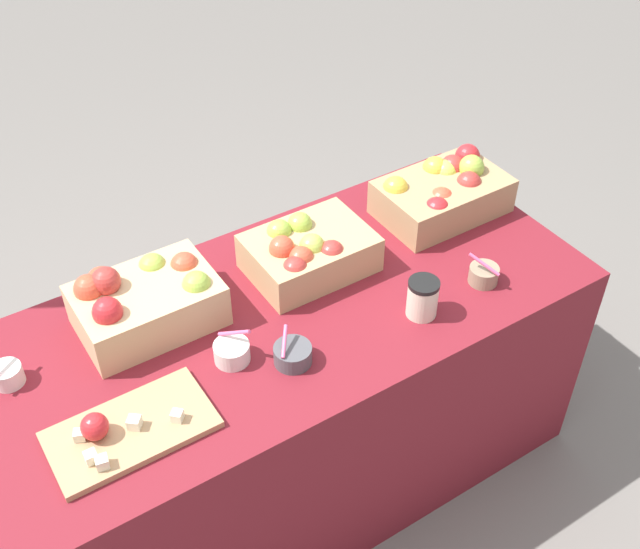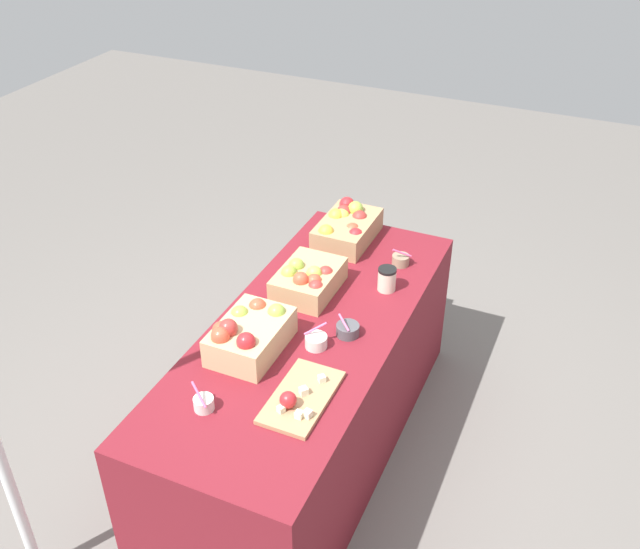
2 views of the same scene
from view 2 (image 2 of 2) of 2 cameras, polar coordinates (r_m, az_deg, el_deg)
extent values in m
plane|color=slate|center=(3.59, -0.83, -13.42)|extent=(10.00, 10.00, 0.00)
cube|color=maroon|center=(3.33, -0.88, -9.07)|extent=(1.90, 0.76, 0.74)
cube|color=tan|center=(3.66, 2.16, 3.53)|extent=(0.39, 0.25, 0.11)
sphere|color=#B2332D|center=(3.68, 3.14, 4.48)|extent=(0.08, 0.08, 0.08)
sphere|color=#D14C33|center=(3.60, 2.57, 3.49)|extent=(0.08, 0.08, 0.08)
sphere|color=#B2C64C|center=(3.69, 1.75, 4.63)|extent=(0.08, 0.08, 0.08)
sphere|color=gold|center=(3.68, 1.26, 4.64)|extent=(0.08, 0.08, 0.08)
sphere|color=gold|center=(3.54, 0.47, 3.36)|extent=(0.08, 0.08, 0.08)
sphere|color=red|center=(3.77, 2.14, 5.56)|extent=(0.08, 0.08, 0.08)
sphere|color=#B2332D|center=(3.71, 1.90, 4.93)|extent=(0.08, 0.08, 0.08)
sphere|color=#99B742|center=(3.72, 2.82, 5.21)|extent=(0.08, 0.08, 0.08)
sphere|color=gold|center=(3.73, 1.78, 4.79)|extent=(0.08, 0.08, 0.08)
sphere|color=red|center=(3.55, 2.83, 3.07)|extent=(0.08, 0.08, 0.08)
cube|color=tan|center=(3.27, -0.91, -0.46)|extent=(0.34, 0.25, 0.11)
sphere|color=#D14C33|center=(3.18, -0.48, -0.57)|extent=(0.07, 0.07, 0.07)
sphere|color=#D14C33|center=(3.17, -1.53, -0.42)|extent=(0.07, 0.07, 0.07)
sphere|color=#99B742|center=(3.23, -2.48, 0.10)|extent=(0.07, 0.07, 0.07)
sphere|color=#99B742|center=(3.27, -1.88, 0.70)|extent=(0.07, 0.07, 0.07)
sphere|color=#B2C64C|center=(3.22, -0.47, 0.07)|extent=(0.07, 0.07, 0.07)
sphere|color=#B2332D|center=(3.15, -0.35, -1.06)|extent=(0.07, 0.07, 0.07)
sphere|color=#B2332D|center=(3.25, 0.46, 0.08)|extent=(0.07, 0.07, 0.07)
cube|color=tan|center=(2.94, -5.49, -4.90)|extent=(0.36, 0.25, 0.13)
sphere|color=#D14C33|center=(3.02, -4.95, -2.58)|extent=(0.08, 0.08, 0.08)
sphere|color=red|center=(2.80, -5.86, -5.31)|extent=(0.08, 0.08, 0.08)
sphere|color=#D14C33|center=(2.84, -7.88, -4.86)|extent=(0.08, 0.08, 0.08)
sphere|color=#D14C33|center=(2.88, -7.79, -4.40)|extent=(0.08, 0.08, 0.08)
sphere|color=#99B742|center=(2.98, -6.36, -3.17)|extent=(0.08, 0.08, 0.08)
sphere|color=#B2332D|center=(2.86, -7.26, -4.22)|extent=(0.08, 0.08, 0.08)
sphere|color=#99B742|center=(2.97, -3.45, -3.03)|extent=(0.08, 0.08, 0.08)
cube|color=tan|center=(2.74, -1.46, -9.66)|extent=(0.38, 0.20, 0.02)
cube|color=beige|center=(2.78, 0.14, -8.24)|extent=(0.04, 0.04, 0.03)
cube|color=beige|center=(2.65, -0.98, -10.95)|extent=(0.03, 0.03, 0.03)
cube|color=beige|center=(2.64, -1.67, -11.00)|extent=(0.03, 0.03, 0.03)
cube|color=beige|center=(2.67, -3.10, -10.57)|extent=(0.03, 0.03, 0.03)
sphere|color=red|center=(2.67, -2.53, -9.87)|extent=(0.06, 0.06, 0.06)
cube|color=beige|center=(2.73, -1.30, -9.19)|extent=(0.04, 0.04, 0.03)
cylinder|color=silver|center=(2.73, -9.17, -10.03)|extent=(0.08, 0.08, 0.05)
cylinder|color=#EA598C|center=(2.69, -9.56, -9.34)|extent=(0.06, 0.09, 0.07)
cylinder|color=gray|center=(3.50, 6.39, 1.14)|extent=(0.08, 0.08, 0.05)
cylinder|color=#EA598C|center=(3.46, 6.50, 1.70)|extent=(0.06, 0.09, 0.05)
cylinder|color=#4C4C51|center=(3.03, 2.20, -4.40)|extent=(0.10, 0.10, 0.05)
cylinder|color=#EA598C|center=(2.99, 1.90, -3.81)|extent=(0.06, 0.07, 0.04)
cylinder|color=silver|center=(2.96, -0.31, -5.31)|extent=(0.09, 0.09, 0.05)
cylinder|color=#EA598C|center=(2.95, -0.35, -4.29)|extent=(0.06, 0.09, 0.06)
cylinder|color=beige|center=(3.30, 5.30, -0.46)|extent=(0.08, 0.08, 0.10)
cylinder|color=black|center=(3.27, 5.35, 0.36)|extent=(0.08, 0.08, 0.01)
camera|label=1|loc=(1.63, 35.49, 13.09)|focal=44.34mm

